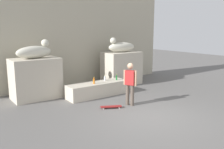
{
  "coord_description": "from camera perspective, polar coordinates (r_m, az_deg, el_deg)",
  "views": [
    {
      "loc": [
        -5.55,
        -5.58,
        2.95
      ],
      "look_at": [
        0.12,
        2.25,
        1.1
      ],
      "focal_mm": 38.55,
      "sensor_mm": 36.0,
      "label": 1
    }
  ],
  "objects": [
    {
      "name": "statue_reclining_right",
      "position": [
        12.72,
        2.18,
        6.59
      ],
      "size": [
        1.62,
        0.61,
        0.78
      ],
      "rotation": [
        0.0,
        0.0,
        3.11
      ],
      "color": "beige",
      "rests_on": "pedestal_right"
    },
    {
      "name": "pedestal_left",
      "position": [
        10.7,
        -17.64,
        -0.93
      ],
      "size": [
        1.96,
        1.22,
        1.73
      ],
      "primitive_type": "cube",
      "color": "beige",
      "rests_on": "ground_plane"
    },
    {
      "name": "skater",
      "position": [
        9.27,
        4.3,
        -1.83
      ],
      "size": [
        0.34,
        0.49,
        1.67
      ],
      "rotation": [
        0.0,
        0.0,
        2.05
      ],
      "color": "brown",
      "rests_on": "ground_plane"
    },
    {
      "name": "pedestal_right",
      "position": [
        12.88,
        2.27,
        1.51
      ],
      "size": [
        1.96,
        1.22,
        1.73
      ],
      "primitive_type": "cube",
      "color": "beige",
      "rests_on": "ground_plane"
    },
    {
      "name": "ledge_block",
      "position": [
        10.7,
        -3.46,
        -3.5
      ],
      "size": [
        2.81,
        0.83,
        0.61
      ],
      "primitive_type": "cube",
      "color": "beige",
      "rests_on": "ground_plane"
    },
    {
      "name": "facade_wall",
      "position": [
        12.75,
        -10.33,
        11.55
      ],
      "size": [
        11.74,
        0.6,
        6.29
      ],
      "primitive_type": "cube",
      "color": "#B7AF97",
      "rests_on": "ground_plane"
    },
    {
      "name": "statue_reclining_left",
      "position": [
        10.56,
        -17.83,
        5.21
      ],
      "size": [
        1.69,
        0.91,
        0.78
      ],
      "rotation": [
        0.0,
        0.0,
        0.23
      ],
      "color": "beige",
      "rests_on": "pedestal_left"
    },
    {
      "name": "bottle_green",
      "position": [
        11.11,
        1.07,
        -0.76
      ],
      "size": [
        0.07,
        0.07,
        0.27
      ],
      "color": "#1E722D",
      "rests_on": "ledge_block"
    },
    {
      "name": "bottle_clear",
      "position": [
        10.97,
        -1.72,
        -0.93
      ],
      "size": [
        0.08,
        0.08,
        0.26
      ],
      "color": "silver",
      "rests_on": "ledge_block"
    },
    {
      "name": "ground_plane",
      "position": [
        8.4,
        8.47,
        -9.85
      ],
      "size": [
        40.0,
        40.0,
        0.0
      ],
      "primitive_type": "plane",
      "color": "#605E5B"
    },
    {
      "name": "bottle_orange",
      "position": [
        10.39,
        -4.31,
        -1.54
      ],
      "size": [
        0.08,
        0.08,
        0.3
      ],
      "color": "orange",
      "rests_on": "ledge_block"
    },
    {
      "name": "skateboard",
      "position": [
        9.12,
        -0.21,
        -7.62
      ],
      "size": [
        0.81,
        0.53,
        0.08
      ],
      "rotation": [
        0.0,
        0.0,
        2.68
      ],
      "color": "maroon",
      "rests_on": "ground_plane"
    }
  ]
}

